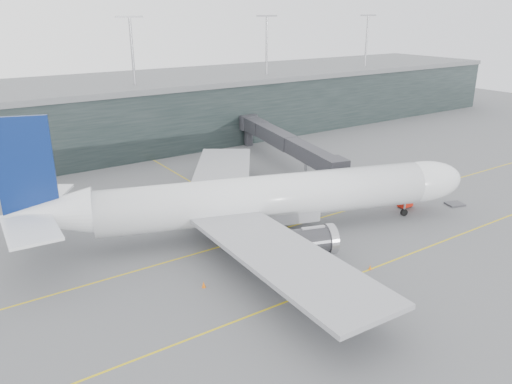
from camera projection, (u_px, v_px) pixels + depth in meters
ground at (231, 230)px, 73.46m from camera, size 320.00×320.00×0.00m
taxiline_a at (246, 239)px, 70.34m from camera, size 160.00×0.25×0.02m
taxiline_b at (321, 288)px, 57.88m from camera, size 160.00×0.25×0.02m
taxiline_lead_main at (198, 186)px, 91.66m from camera, size 0.25×60.00×0.02m
terminal at (101, 115)px, 116.03m from camera, size 240.00×36.00×29.00m
main_aircraft at (264, 199)px, 70.63m from camera, size 65.33×60.16×18.76m
jet_bridge at (268, 136)px, 104.88m from camera, size 13.17×47.58×7.30m
gse_cart at (405, 202)px, 81.49m from camera, size 2.32×1.48×1.58m
baggage_dolly at (455, 204)px, 82.73m from camera, size 3.25×2.88×0.27m
uld_a at (176, 207)px, 79.11m from camera, size 2.25×1.92×1.84m
uld_b at (183, 201)px, 82.11m from camera, size 2.10×1.80×1.69m
uld_c at (189, 204)px, 80.96m from camera, size 2.19×1.99×1.63m
cone_nose at (413, 194)px, 86.76m from camera, size 0.41×0.41×0.65m
cone_wing_stbd at (370, 267)px, 61.99m from camera, size 0.40×0.40×0.64m
cone_wing_port at (240, 192)px, 87.70m from camera, size 0.44×0.44×0.71m
cone_tail at (204, 284)px, 57.95m from camera, size 0.48×0.48×0.77m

